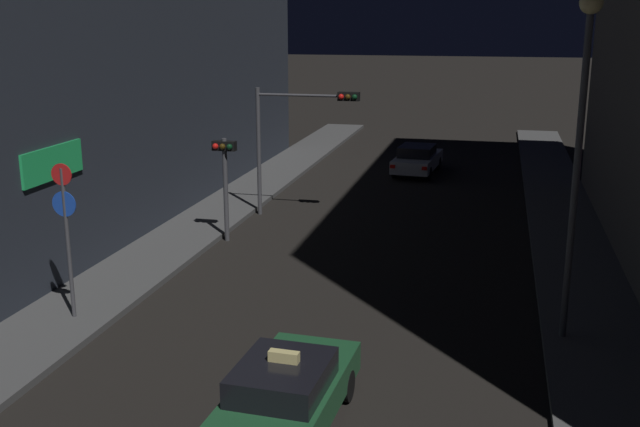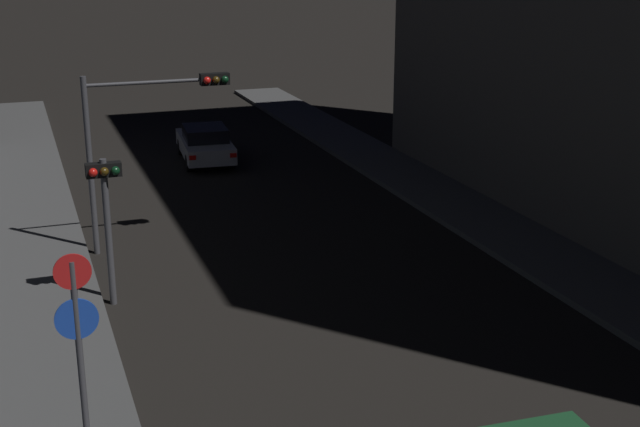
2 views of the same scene
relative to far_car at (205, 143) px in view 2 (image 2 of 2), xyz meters
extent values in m
cube|color=#4C4C4C|center=(-6.65, -9.63, -0.65)|extent=(2.56, 49.78, 0.17)
cube|color=#4C4C4C|center=(6.33, -9.63, -0.65)|extent=(2.56, 49.78, 0.17)
cube|color=#B7B7BC|center=(0.00, 0.05, -0.11)|extent=(2.16, 4.53, 0.60)
cube|color=black|center=(-0.01, -0.15, 0.44)|extent=(1.74, 2.10, 0.50)
cube|color=red|center=(-0.93, -2.10, -0.01)|extent=(0.24, 0.08, 0.16)
cube|color=red|center=(0.57, -2.23, -0.01)|extent=(0.24, 0.08, 0.16)
cylinder|color=black|center=(-0.68, 1.47, -0.41)|extent=(0.27, 0.66, 0.64)
cylinder|color=black|center=(0.91, 1.34, -0.41)|extent=(0.27, 0.66, 0.64)
cylinder|color=black|center=(-0.91, -1.24, -0.41)|extent=(0.27, 0.66, 0.64)
cylinder|color=black|center=(0.69, -1.38, -0.41)|extent=(0.27, 0.66, 0.64)
cylinder|color=#47474C|center=(-5.12, -9.27, 1.72)|extent=(0.16, 0.16, 4.90)
cylinder|color=#47474C|center=(-3.37, -9.27, 3.92)|extent=(3.49, 0.10, 0.10)
cube|color=black|center=(-1.63, -9.27, 3.92)|extent=(0.80, 0.28, 0.32)
sphere|color=red|center=(-1.88, -9.44, 3.92)|extent=(0.20, 0.20, 0.20)
sphere|color=#3F2D0C|center=(-1.63, -9.44, 3.92)|extent=(0.20, 0.20, 0.20)
sphere|color=#0C3319|center=(-1.38, -9.44, 3.92)|extent=(0.20, 0.20, 0.20)
cylinder|color=#47474C|center=(-5.12, -12.97, 1.04)|extent=(0.16, 0.16, 3.55)
cube|color=black|center=(-5.12, -12.97, 2.57)|extent=(0.80, 0.28, 0.32)
sphere|color=red|center=(-5.36, -13.14, 2.57)|extent=(0.20, 0.20, 0.20)
sphere|color=#3F2D0C|center=(-5.12, -13.14, 2.57)|extent=(0.20, 0.20, 0.20)
sphere|color=#0C3319|center=(-4.87, -13.14, 2.57)|extent=(0.20, 0.20, 0.20)
cylinder|color=#47474C|center=(-6.36, -20.67, 1.33)|extent=(0.10, 0.10, 3.79)
cylinder|color=red|center=(-6.36, -20.69, 3.08)|extent=(0.53, 0.03, 0.53)
cylinder|color=blue|center=(-6.36, -20.69, 2.35)|extent=(0.63, 0.03, 0.63)
camera|label=1|loc=(3.71, -36.40, 6.72)|focal=42.24mm
camera|label=2|loc=(-6.92, -32.61, 7.54)|focal=48.75mm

